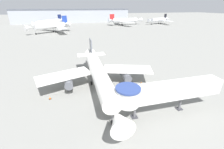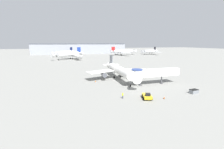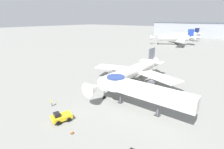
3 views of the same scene
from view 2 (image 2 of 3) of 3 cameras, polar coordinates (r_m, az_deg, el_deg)
name	(u,v)px [view 2 (image 2 of 3)]	position (r m, az deg, el deg)	size (l,w,h in m)	color
ground_plane	(122,81)	(62.34, 3.98, -2.54)	(800.00, 800.00, 0.00)	gray
main_airplane	(119,70)	(65.11, 2.71, 1.65)	(28.54, 33.16, 9.28)	white
jet_bridge	(152,73)	(58.60, 15.16, 0.65)	(19.77, 4.10, 6.19)	silver
pushback_tug_yellow	(147,96)	(43.83, 13.24, -7.99)	(3.36, 4.21, 1.91)	yellow
service_container_gray	(194,91)	(53.85, 28.73, -5.65)	(2.66, 1.82, 1.27)	gray
traffic_cone_starboard_wing	(141,77)	(69.90, 11.17, -0.91)	(0.36, 0.36, 0.61)	black
traffic_cone_port_wing	(95,81)	(61.33, -6.34, -2.46)	(0.49, 0.49, 0.80)	black
traffic_cone_apron_front	(164,97)	(45.47, 19.25, -8.24)	(0.49, 0.49, 0.81)	black
ground_crew_marshaller	(123,95)	(43.06, 4.09, -7.80)	(0.40, 0.35, 1.78)	#1E2338
background_jet_black_tail	(150,51)	(213.99, 14.22, 8.61)	(29.46, 32.07, 10.23)	silver
background_jet_blue_tail	(69,54)	(150.74, -15.96, 7.46)	(30.63, 32.95, 11.42)	white
background_jet_red_tail	(123,51)	(197.35, 4.14, 8.76)	(36.96, 38.71, 10.82)	silver
background_jet_navy_tail	(64,52)	(190.64, -17.66, 8.05)	(30.70, 33.22, 10.21)	silver
terminal_building	(81,48)	(232.46, -11.87, 9.69)	(133.11, 24.81, 14.99)	#999EA8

